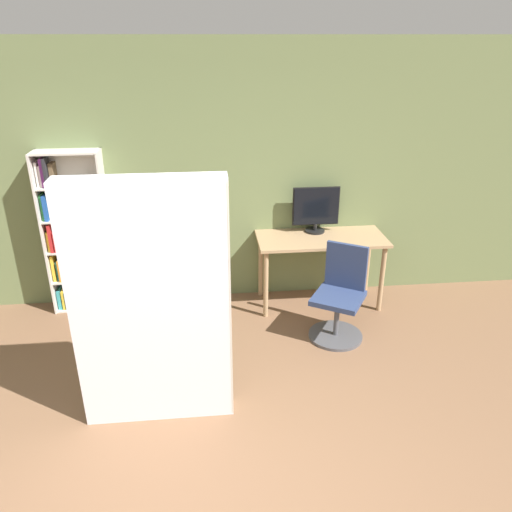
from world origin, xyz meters
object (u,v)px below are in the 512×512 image
(office_chair, at_px, (339,302))
(monitor, at_px, (316,209))
(mattress_near, at_px, (153,308))
(bookshelf, at_px, (71,235))

(office_chair, bearing_deg, monitor, 95.65)
(office_chair, bearing_deg, mattress_near, -149.50)
(monitor, relative_size, bookshelf, 0.29)
(office_chair, bearing_deg, bookshelf, 162.14)
(office_chair, relative_size, mattress_near, 0.48)
(monitor, bearing_deg, mattress_near, -130.92)
(bookshelf, relative_size, mattress_near, 0.89)
(monitor, xyz_separation_m, office_chair, (0.08, -0.83, -0.66))
(mattress_near, bearing_deg, monitor, 49.08)
(monitor, xyz_separation_m, bookshelf, (-2.53, 0.02, -0.21))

